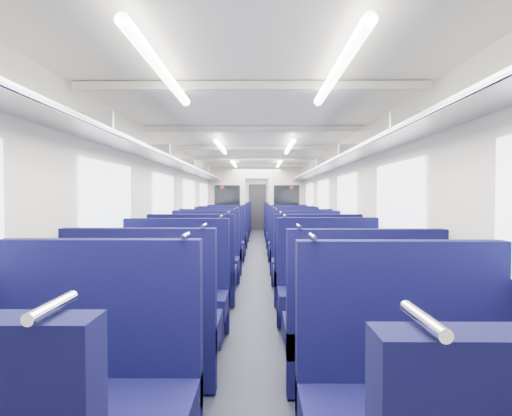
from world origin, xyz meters
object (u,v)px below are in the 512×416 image
seat_4 (146,335)px  seat_15 (294,246)px  seat_19 (287,236)px  seat_6 (173,301)px  seat_11 (307,264)px  seat_16 (223,240)px  seat_10 (204,263)px  seat_17 (290,241)px  seat_2 (87,406)px  seat_8 (193,276)px  seat_14 (218,246)px  seat_5 (360,338)px  bulkhead (257,204)px  seat_18 (226,236)px  seat_7 (331,297)px  seat_12 (212,253)px  seat_20 (231,230)px  seat_13 (300,254)px  seat_25 (279,225)px  seat_22 (233,227)px  seat_26 (237,223)px  seat_3 (413,413)px  seat_27 (278,223)px  seat_23 (281,227)px  seat_21 (283,230)px  seat_9 (316,276)px  end_door (257,207)px

seat_4 → seat_15: bearing=73.8°
seat_15 → seat_19: bearing=90.0°
seat_6 → seat_11: size_ratio=1.00×
seat_16 → seat_10: bearing=-90.0°
seat_17 → seat_2: bearing=-101.8°
seat_8 → seat_14: same height
seat_8 → seat_5: bearing=-55.7°
bulkhead → seat_2: size_ratio=2.20×
seat_10 → seat_18: same height
seat_8 → seat_10: (0.00, 1.09, 0.00)m
seat_18 → seat_7: bearing=-76.4°
seat_16 → seat_15: bearing=-36.5°
seat_12 → seat_20: size_ratio=1.00×
seat_13 → seat_25: size_ratio=1.00×
seat_4 → seat_20: bearing=90.0°
seat_22 → seat_6: bearing=-90.0°
seat_4 → seat_19: bearing=78.2°
seat_10 → seat_26: bearing=90.0°
seat_10 → seat_3: bearing=-70.2°
seat_17 → seat_13: bearing=-90.0°
bulkhead → seat_15: bulkhead is taller
seat_2 → seat_10: (0.00, 4.56, 0.00)m
seat_2 → seat_25: size_ratio=1.00×
seat_22 → seat_5: bearing=-81.6°
seat_10 → seat_14: same height
seat_6 → seat_22: size_ratio=1.00×
seat_27 → seat_23: bearing=-90.0°
seat_4 → seat_18: size_ratio=1.00×
seat_13 → seat_21: 5.44m
seat_6 → seat_9: same height
seat_4 → seat_8: size_ratio=1.00×
seat_11 → seat_22: 7.97m
seat_7 → seat_12: same height
seat_17 → seat_21: bearing=90.0°
end_door → seat_21: 5.03m
seat_10 → seat_19: bearing=69.8°
seat_2 → seat_23: same height
seat_6 → seat_10: same height
seat_16 → seat_21: 3.46m
seat_27 → bulkhead: bearing=-100.6°
seat_20 → seat_17: bearing=-63.4°
seat_9 → seat_3: bearing=-90.0°
seat_23 → seat_12: bearing=-104.1°
seat_8 → seat_9: same height
seat_12 → seat_20: 5.59m
seat_13 → seat_27: (0.00, 8.98, 0.00)m
seat_3 → seat_22: bearing=97.7°
bulkhead → seat_20: bearing=126.8°
seat_19 → seat_20: (-1.66, 2.20, 0.00)m
seat_6 → seat_14: same height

